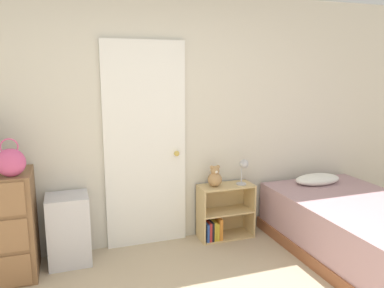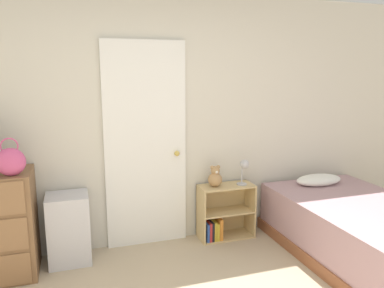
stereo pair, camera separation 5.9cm
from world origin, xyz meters
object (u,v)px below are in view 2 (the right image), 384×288
handbag (11,161)px  desk_lamp (244,167)px  teddy_bear (215,177)px  bed (361,230)px  bookshelf (222,215)px  storage_bin (69,229)px

handbag → desk_lamp: 2.23m
teddy_bear → bed: 1.50m
bookshelf → teddy_bear: 0.44m
storage_bin → bookshelf: 1.57m
handbag → teddy_bear: (1.89, 0.26, -0.37)m
bookshelf → desk_lamp: bearing=-11.9°
bookshelf → desk_lamp: 0.58m
storage_bin → desk_lamp: (1.80, -0.00, 0.45)m
handbag → bed: handbag is taller
storage_bin → desk_lamp: bearing=-0.1°
bookshelf → teddy_bear: bearing=-174.4°
bed → teddy_bear: bearing=145.8°
bookshelf → desk_lamp: (0.23, -0.05, 0.53)m
storage_bin → bookshelf: bearing=1.6°
teddy_bear → desk_lamp: size_ratio=0.83×
teddy_bear → bed: teddy_bear is taller
bookshelf → desk_lamp: size_ratio=2.14×
handbag → bed: bearing=-10.1°
bookshelf → bed: (1.11, -0.82, 0.02)m
storage_bin → bookshelf: size_ratio=1.11×
storage_bin → teddy_bear: teddy_bear is taller
handbag → bookshelf: handbag is taller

